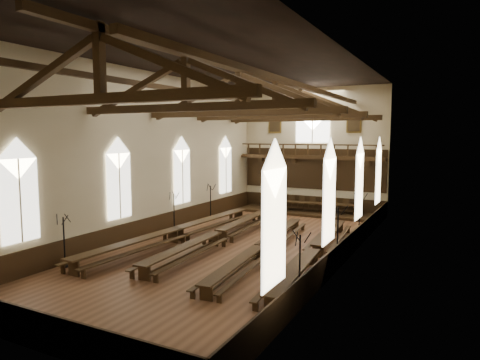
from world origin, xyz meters
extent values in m
plane|color=brown|center=(0.00, 0.00, 0.00)|extent=(26.00, 26.00, 0.00)
plane|color=beige|center=(0.00, 13.00, 5.00)|extent=(12.00, 0.00, 12.00)
plane|color=beige|center=(0.00, -13.00, 5.00)|extent=(12.00, 0.00, 12.00)
plane|color=beige|center=(-6.00, 0.00, 5.00)|extent=(0.00, 26.00, 26.00)
plane|color=beige|center=(6.00, 0.00, 5.00)|extent=(0.00, 26.00, 26.00)
plane|color=black|center=(0.00, 0.00, 10.00)|extent=(26.00, 26.00, 0.00)
cube|color=black|center=(0.00, 12.96, 0.60)|extent=(11.90, 0.08, 1.20)
cube|color=black|center=(0.00, -12.96, 0.60)|extent=(11.90, 0.08, 1.20)
cube|color=black|center=(-5.96, 0.00, 0.60)|extent=(0.08, 25.90, 1.20)
cube|color=black|center=(5.96, 0.00, 0.60)|extent=(0.08, 25.90, 1.20)
cube|color=silver|center=(-5.90, -9.00, 3.40)|extent=(0.05, 1.80, 3.60)
cube|color=silver|center=(-5.90, -9.00, 5.20)|extent=(0.05, 1.80, 1.80)
cylinder|color=beige|center=(-5.86, -9.00, 3.40)|extent=(0.08, 0.08, 3.60)
cube|color=silver|center=(-5.90, -3.00, 3.40)|extent=(0.05, 1.80, 3.60)
cube|color=silver|center=(-5.90, -3.00, 5.20)|extent=(0.05, 1.80, 1.80)
cylinder|color=beige|center=(-5.86, -3.00, 3.40)|extent=(0.08, 0.08, 3.60)
cube|color=silver|center=(-5.90, 3.00, 3.40)|extent=(0.05, 1.80, 3.60)
cube|color=silver|center=(-5.90, 3.00, 5.20)|extent=(0.05, 1.80, 1.80)
cylinder|color=beige|center=(-5.86, 3.00, 3.40)|extent=(0.08, 0.08, 3.60)
cube|color=silver|center=(-5.90, 9.00, 3.40)|extent=(0.05, 1.80, 3.60)
cube|color=silver|center=(-5.90, 9.00, 5.20)|extent=(0.05, 1.80, 1.80)
cylinder|color=beige|center=(-5.86, 9.00, 3.40)|extent=(0.08, 0.08, 3.60)
cube|color=silver|center=(5.90, -9.00, 3.40)|extent=(0.05, 1.80, 3.60)
cube|color=silver|center=(5.90, -9.00, 5.20)|extent=(0.05, 1.80, 1.80)
cylinder|color=beige|center=(5.86, -9.00, 3.40)|extent=(0.08, 0.08, 3.60)
cube|color=silver|center=(5.90, -3.00, 3.40)|extent=(0.05, 1.80, 3.60)
cube|color=silver|center=(5.90, -3.00, 5.20)|extent=(0.05, 1.80, 1.80)
cylinder|color=beige|center=(5.86, -3.00, 3.40)|extent=(0.08, 0.08, 3.60)
cube|color=silver|center=(5.90, 3.00, 3.40)|extent=(0.05, 1.80, 3.60)
cube|color=silver|center=(5.90, 3.00, 5.20)|extent=(0.05, 1.80, 1.80)
cylinder|color=beige|center=(5.86, 3.00, 3.40)|extent=(0.08, 0.08, 3.60)
cube|color=silver|center=(5.90, 9.00, 3.40)|extent=(0.05, 1.80, 3.60)
cube|color=silver|center=(5.90, 9.00, 5.20)|extent=(0.05, 1.80, 1.80)
cylinder|color=beige|center=(5.86, 9.00, 3.40)|extent=(0.08, 0.08, 3.60)
cube|color=white|center=(0.00, 12.90, 6.80)|extent=(2.80, 0.05, 2.40)
cube|color=white|center=(0.00, 12.90, 8.00)|extent=(2.80, 0.05, 2.80)
cylinder|color=beige|center=(0.00, 12.86, 6.80)|extent=(0.10, 0.10, 2.40)
cube|color=#3B2912|center=(0.00, 12.35, 4.40)|extent=(11.80, 1.20, 0.20)
cube|color=black|center=(0.00, 12.94, 3.45)|extent=(11.80, 0.10, 3.30)
cube|color=#3B2912|center=(0.00, 11.81, 5.45)|extent=(11.60, 0.12, 0.10)
cube|color=#3B2912|center=(0.00, 11.81, 4.55)|extent=(11.60, 0.12, 0.10)
cube|color=#3B2912|center=(-4.50, 12.75, 4.15)|extent=(0.35, 0.40, 0.50)
cube|color=#3B2912|center=(-1.50, 12.75, 4.15)|extent=(0.35, 0.40, 0.50)
cube|color=#3B2912|center=(1.50, 12.75, 4.15)|extent=(0.35, 0.40, 0.50)
cube|color=#3B2912|center=(4.50, 12.75, 4.15)|extent=(0.35, 0.40, 0.50)
cube|color=brown|center=(-3.30, 12.91, 7.10)|extent=(1.15, 0.06, 1.45)
cube|color=black|center=(-3.30, 12.87, 7.10)|extent=(0.95, 0.04, 1.25)
cube|color=brown|center=(3.30, 12.91, 7.10)|extent=(1.15, 0.06, 1.45)
cube|color=black|center=(3.30, 12.87, 7.10)|extent=(0.95, 0.04, 1.25)
cube|color=#3B2912|center=(0.00, -10.00, 7.40)|extent=(11.70, 0.35, 0.35)
cube|color=#3B2912|center=(0.00, -10.00, 8.70)|extent=(0.30, 0.30, 2.40)
cube|color=#3B2912|center=(-2.88, -10.00, 8.30)|extent=(5.44, 0.26, 2.40)
cube|color=#3B2912|center=(2.88, -10.00, 8.30)|extent=(5.44, 0.26, 2.40)
cube|color=#3B2912|center=(0.00, -5.00, 7.40)|extent=(11.70, 0.35, 0.35)
cube|color=#3B2912|center=(0.00, -5.00, 8.70)|extent=(0.30, 0.30, 2.40)
cube|color=#3B2912|center=(-2.88, -5.00, 8.30)|extent=(5.44, 0.26, 2.40)
cube|color=#3B2912|center=(2.88, -5.00, 8.30)|extent=(5.44, 0.26, 2.40)
cube|color=#3B2912|center=(0.00, 0.00, 7.40)|extent=(11.70, 0.35, 0.35)
cube|color=#3B2912|center=(0.00, 0.00, 8.70)|extent=(0.30, 0.30, 2.40)
cube|color=#3B2912|center=(-2.88, 0.00, 8.30)|extent=(5.44, 0.26, 2.40)
cube|color=#3B2912|center=(2.88, 0.00, 8.30)|extent=(5.44, 0.26, 2.40)
cube|color=#3B2912|center=(0.00, 5.00, 7.40)|extent=(11.70, 0.35, 0.35)
cube|color=#3B2912|center=(0.00, 5.00, 8.70)|extent=(0.30, 0.30, 2.40)
cube|color=#3B2912|center=(-2.88, 5.00, 8.30)|extent=(5.44, 0.26, 2.40)
cube|color=#3B2912|center=(2.88, 5.00, 8.30)|extent=(5.44, 0.26, 2.40)
cube|color=#3B2912|center=(0.00, 10.00, 7.40)|extent=(11.70, 0.35, 0.35)
cube|color=#3B2912|center=(0.00, 10.00, 8.70)|extent=(0.30, 0.30, 2.40)
cube|color=#3B2912|center=(-2.88, 10.00, 8.30)|extent=(5.44, 0.26, 2.40)
cube|color=#3B2912|center=(2.88, 10.00, 8.30)|extent=(5.44, 0.26, 2.40)
cube|color=#3B2912|center=(-3.36, 0.00, 8.70)|extent=(0.25, 25.70, 0.25)
cube|color=#3B2912|center=(3.36, 0.00, 8.70)|extent=(0.25, 25.70, 0.25)
cube|color=#3B2912|center=(0.00, 0.00, 9.70)|extent=(0.30, 25.70, 0.30)
cube|color=#3B2912|center=(-3.75, -4.40, 0.77)|extent=(1.16, 7.64, 0.09)
cube|color=#3B2912|center=(-3.75, -7.82, 0.36)|extent=(0.65, 0.12, 0.73)
cube|color=#3B2912|center=(-3.75, -0.98, 0.36)|extent=(0.65, 0.12, 0.73)
cube|color=#3B2912|center=(-3.75, -4.40, 0.27)|extent=(0.44, 6.73, 0.09)
cube|color=#3B2912|center=(-4.42, -4.37, 0.46)|extent=(0.71, 7.61, 0.07)
cube|color=#3B2912|center=(-4.42, -7.84, 0.21)|extent=(0.25, 0.09, 0.42)
cube|color=#3B2912|center=(-4.42, -0.89, 0.21)|extent=(0.25, 0.09, 0.42)
cube|color=#3B2912|center=(-3.07, -4.44, 0.46)|extent=(0.71, 7.61, 0.07)
cube|color=#3B2912|center=(-3.07, -7.91, 0.21)|extent=(0.25, 0.09, 0.42)
cube|color=#3B2912|center=(-3.07, -0.96, 0.21)|extent=(0.25, 0.09, 0.42)
cube|color=#3B2912|center=(-3.75, 3.00, 0.77)|extent=(1.16, 7.64, 0.09)
cube|color=#3B2912|center=(-3.75, -0.42, 0.36)|extent=(0.65, 0.12, 0.73)
cube|color=#3B2912|center=(-3.75, 6.42, 0.36)|extent=(0.65, 0.12, 0.73)
cube|color=#3B2912|center=(-3.75, 3.00, 0.27)|extent=(0.44, 6.73, 0.09)
cube|color=#3B2912|center=(-4.42, 3.03, 0.46)|extent=(0.71, 7.61, 0.07)
cube|color=#3B2912|center=(-4.42, -0.44, 0.21)|extent=(0.25, 0.09, 0.42)
cube|color=#3B2912|center=(-4.42, 6.51, 0.21)|extent=(0.25, 0.09, 0.42)
cube|color=#3B2912|center=(-3.07, 2.96, 0.46)|extent=(0.71, 7.61, 0.07)
cube|color=#3B2912|center=(-3.07, -0.51, 0.21)|extent=(0.25, 0.09, 0.42)
cube|color=#3B2912|center=(-3.07, 6.44, 0.21)|extent=(0.25, 0.09, 0.42)
cube|color=#3B2912|center=(-1.36, -3.71, 0.71)|extent=(1.08, 7.03, 0.08)
cube|color=#3B2912|center=(-1.36, -6.86, 0.34)|extent=(0.60, 0.11, 0.67)
cube|color=#3B2912|center=(-1.36, -0.56, 0.34)|extent=(0.60, 0.11, 0.67)
cube|color=#3B2912|center=(-1.36, -3.71, 0.25)|extent=(0.41, 6.20, 0.08)
cube|color=#3B2912|center=(-1.98, -3.74, 0.42)|extent=(0.66, 7.01, 0.06)
cube|color=#3B2912|center=(-1.98, -6.95, 0.20)|extent=(0.23, 0.08, 0.39)
cube|color=#3B2912|center=(-1.98, -0.54, 0.20)|extent=(0.23, 0.08, 0.39)
cube|color=#3B2912|center=(-0.74, -3.68, 0.42)|extent=(0.66, 7.01, 0.06)
cube|color=#3B2912|center=(-0.74, -6.88, 0.20)|extent=(0.23, 0.08, 0.39)
cube|color=#3B2912|center=(-0.74, -0.47, 0.20)|extent=(0.23, 0.08, 0.39)
cube|color=#3B2912|center=(-1.36, 3.69, 0.71)|extent=(1.08, 7.03, 0.08)
cube|color=#3B2912|center=(-1.36, 0.54, 0.34)|extent=(0.60, 0.11, 0.67)
cube|color=#3B2912|center=(-1.36, 6.84, 0.34)|extent=(0.60, 0.11, 0.67)
cube|color=#3B2912|center=(-1.36, 3.69, 0.25)|extent=(0.41, 6.20, 0.08)
cube|color=#3B2912|center=(-1.98, 3.66, 0.42)|extent=(0.66, 7.01, 0.06)
cube|color=#3B2912|center=(-1.98, 0.45, 0.20)|extent=(0.23, 0.08, 0.39)
cube|color=#3B2912|center=(-1.98, 6.86, 0.20)|extent=(0.23, 0.08, 0.39)
cube|color=#3B2912|center=(-0.74, 3.72, 0.42)|extent=(0.66, 7.01, 0.06)
cube|color=#3B2912|center=(-0.74, 0.52, 0.20)|extent=(0.23, 0.08, 0.39)
cube|color=#3B2912|center=(-0.74, 6.93, 0.20)|extent=(0.23, 0.08, 0.39)
cube|color=#3B2912|center=(1.88, -4.72, 0.64)|extent=(1.24, 6.31, 0.07)
cube|color=#3B2912|center=(1.88, -7.54, 0.30)|extent=(0.54, 0.12, 0.60)
cube|color=#3B2912|center=(1.88, -1.89, 0.30)|extent=(0.54, 0.12, 0.60)
cube|color=#3B2912|center=(1.88, -4.72, 0.22)|extent=(0.62, 5.54, 0.07)
cube|color=#3B2912|center=(1.32, -4.77, 0.38)|extent=(0.86, 6.27, 0.05)
cube|color=#3B2912|center=(1.32, -7.64, 0.17)|extent=(0.21, 0.08, 0.35)
cube|color=#3B2912|center=(1.32, -1.90, 0.17)|extent=(0.21, 0.08, 0.35)
cube|color=#3B2912|center=(2.43, -4.67, 0.38)|extent=(0.86, 6.27, 0.05)
cube|color=#3B2912|center=(2.43, -7.54, 0.17)|extent=(0.21, 0.08, 0.35)
cube|color=#3B2912|center=(2.43, -1.80, 0.17)|extent=(0.21, 0.08, 0.35)
cube|color=#3B2912|center=(1.88, 2.68, 0.64)|extent=(1.24, 6.31, 0.07)
cube|color=#3B2912|center=(1.88, -0.14, 0.30)|extent=(0.54, 0.12, 0.60)
cube|color=#3B2912|center=(1.88, 5.51, 0.30)|extent=(0.54, 0.12, 0.60)
cube|color=#3B2912|center=(1.88, 2.68, 0.22)|extent=(0.62, 5.54, 0.07)
cube|color=#3B2912|center=(1.32, 2.63, 0.38)|extent=(0.86, 6.27, 0.05)
cube|color=#3B2912|center=(1.32, -0.24, 0.17)|extent=(0.21, 0.08, 0.35)
cube|color=#3B2912|center=(1.32, 5.50, 0.17)|extent=(0.21, 0.08, 0.35)
cube|color=#3B2912|center=(2.43, 2.73, 0.38)|extent=(0.86, 6.27, 0.05)
cube|color=#3B2912|center=(2.43, -0.14, 0.17)|extent=(0.21, 0.08, 0.35)
cube|color=#3B2912|center=(2.43, 5.60, 0.17)|extent=(0.21, 0.08, 0.35)
cube|color=#3B2912|center=(4.60, -4.45, 0.68)|extent=(1.24, 6.77, 0.08)
cube|color=#3B2912|center=(4.60, -7.48, 0.32)|extent=(0.58, 0.13, 0.64)
cube|color=#3B2912|center=(4.60, -1.42, 0.32)|extent=(0.58, 0.13, 0.64)
cube|color=#3B2912|center=(4.60, -4.45, 0.24)|extent=(0.58, 5.95, 0.08)
cube|color=#3B2912|center=(4.01, -4.50, 0.40)|extent=(0.84, 6.73, 0.06)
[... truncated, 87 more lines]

